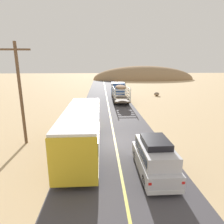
# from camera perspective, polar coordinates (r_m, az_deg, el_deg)

# --- Properties ---
(ground_plane) EXTENTS (240.00, 240.00, 0.00)m
(ground_plane) POSITION_cam_1_polar(r_m,az_deg,el_deg) (16.56, 0.92, -8.97)
(ground_plane) COLOR tan
(road_surface) EXTENTS (8.00, 120.00, 0.02)m
(road_surface) POSITION_cam_1_polar(r_m,az_deg,el_deg) (16.56, 0.92, -8.94)
(road_surface) COLOR #423F44
(road_surface) RESTS_ON ground
(road_centre_line) EXTENTS (0.16, 117.60, 0.00)m
(road_centre_line) POSITION_cam_1_polar(r_m,az_deg,el_deg) (16.55, 0.92, -8.90)
(road_centre_line) COLOR #D8CC4C
(road_centre_line) RESTS_ON road_surface
(suv_near) EXTENTS (1.90, 4.62, 2.29)m
(suv_near) POSITION_cam_1_polar(r_m,az_deg,el_deg) (11.93, 12.63, -12.96)
(suv_near) COLOR silver
(suv_near) RESTS_ON road_surface
(livestock_truck) EXTENTS (2.53, 9.70, 3.02)m
(livestock_truck) POSITION_cam_1_polar(r_m,az_deg,el_deg) (35.62, 2.09, 6.63)
(livestock_truck) COLOR #3359A5
(livestock_truck) RESTS_ON road_surface
(bus) EXTENTS (2.54, 10.00, 3.21)m
(bus) POSITION_cam_1_polar(r_m,az_deg,el_deg) (14.55, -8.91, -5.14)
(bus) COLOR gold
(bus) RESTS_ON road_surface
(power_pole_near) EXTENTS (2.20, 0.24, 8.17)m
(power_pole_near) POSITION_cam_1_polar(r_m,az_deg,el_deg) (16.84, -25.73, 5.50)
(power_pole_near) COLOR brown
(power_pole_near) RESTS_ON ground
(boulder_far_horizon) EXTENTS (1.08, 1.12, 0.76)m
(boulder_far_horizon) POSITION_cam_1_polar(r_m,az_deg,el_deg) (40.90, 13.21, 5.26)
(boulder_far_horizon) COLOR #84705B
(boulder_far_horizon) RESTS_ON ground
(distant_hill) EXTENTS (41.88, 16.88, 11.27)m
(distant_hill) POSITION_cam_1_polar(r_m,az_deg,el_deg) (81.98, 9.35, 9.55)
(distant_hill) COLOR #957553
(distant_hill) RESTS_ON ground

